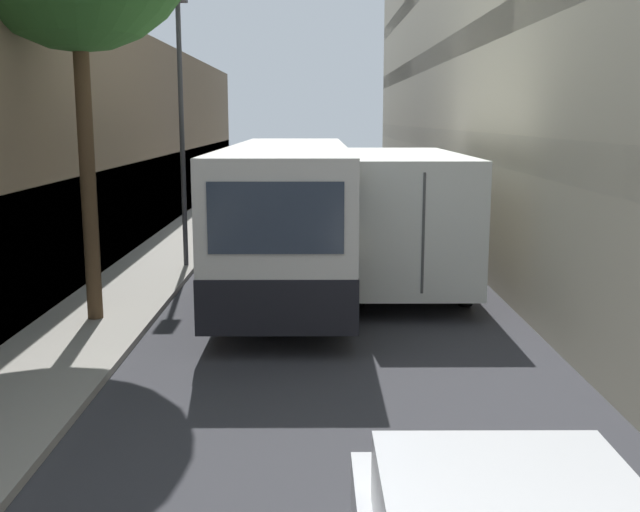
% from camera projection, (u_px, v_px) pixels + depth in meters
% --- Properties ---
extents(ground_plane, '(150.00, 150.00, 0.00)m').
position_uv_depth(ground_plane, '(324.00, 305.00, 15.31)').
color(ground_plane, '#38383D').
extents(sidewalk_left, '(2.13, 60.00, 0.11)m').
position_uv_depth(sidewalk_left, '(115.00, 303.00, 15.28)').
color(sidewalk_left, '#9E998E').
rests_on(sidewalk_left, ground_plane).
extents(bus, '(2.57, 11.32, 3.18)m').
position_uv_depth(bus, '(289.00, 212.00, 16.98)').
color(bus, silver).
rests_on(bus, ground_plane).
extents(box_truck, '(2.41, 8.86, 3.02)m').
position_uv_depth(box_truck, '(398.00, 210.00, 17.73)').
color(box_truck, silver).
rests_on(box_truck, ground_plane).
extents(panel_van, '(1.80, 4.74, 1.82)m').
position_uv_depth(panel_van, '(283.00, 192.00, 28.36)').
color(panel_van, navy).
rests_on(panel_van, ground_plane).
extents(street_lamp, '(0.36, 0.80, 6.66)m').
position_uv_depth(street_lamp, '(180.00, 77.00, 18.12)').
color(street_lamp, '#38383D').
rests_on(street_lamp, sidewalk_left).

